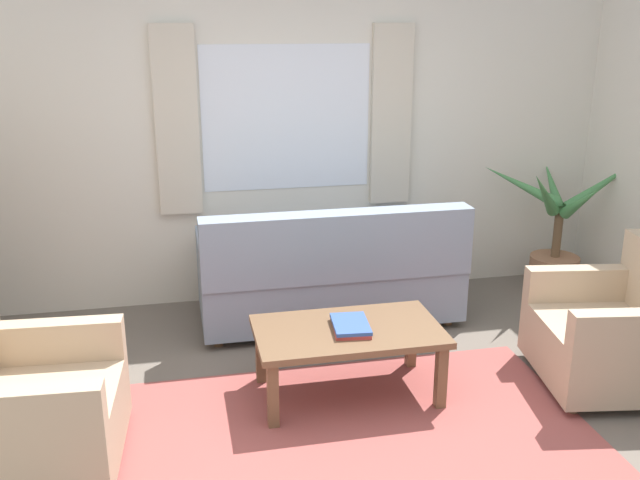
% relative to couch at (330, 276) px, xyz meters
% --- Properties ---
extents(ground_plane, '(6.24, 6.24, 0.00)m').
position_rel_couch_xyz_m(ground_plane, '(-0.21, -1.57, -0.37)').
color(ground_plane, '#6B6056').
extents(wall_back, '(5.32, 0.12, 2.60)m').
position_rel_couch_xyz_m(wall_back, '(-0.21, 0.69, 0.93)').
color(wall_back, silver).
rests_on(wall_back, ground_plane).
extents(window_with_curtains, '(1.98, 0.07, 1.40)m').
position_rel_couch_xyz_m(window_with_curtains, '(-0.21, 0.60, 1.08)').
color(window_with_curtains, white).
extents(area_rug, '(2.62, 1.78, 0.01)m').
position_rel_couch_xyz_m(area_rug, '(-0.21, -1.57, -0.36)').
color(area_rug, '#9E4C47').
rests_on(area_rug, ground_plane).
extents(couch, '(1.90, 0.82, 0.92)m').
position_rel_couch_xyz_m(couch, '(0.00, 0.00, 0.00)').
color(couch, gray).
rests_on(couch, ground_plane).
extents(armchair_left, '(0.87, 0.89, 0.88)m').
position_rel_couch_xyz_m(armchair_left, '(-1.89, -1.43, -0.01)').
color(armchair_left, tan).
rests_on(armchair_left, ground_plane).
extents(armchair_right, '(0.94, 0.96, 0.88)m').
position_rel_couch_xyz_m(armchair_right, '(1.52, -1.27, -0.01)').
color(armchair_right, tan).
rests_on(armchair_right, ground_plane).
extents(coffee_table, '(1.10, 0.64, 0.44)m').
position_rel_couch_xyz_m(coffee_table, '(-0.13, -1.06, 0.01)').
color(coffee_table, brown).
rests_on(coffee_table, ground_plane).
extents(book_stack_on_table, '(0.25, 0.34, 0.04)m').
position_rel_couch_xyz_m(book_stack_on_table, '(-0.12, -1.08, 0.09)').
color(book_stack_on_table, '#B23833').
rests_on(book_stack_on_table, coffee_table).
extents(potted_plant, '(1.24, 0.93, 1.15)m').
position_rel_couch_xyz_m(potted_plant, '(1.94, 0.22, 0.06)').
color(potted_plant, '#9E6B4C').
rests_on(potted_plant, ground_plane).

